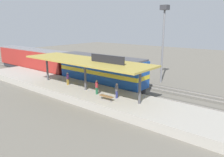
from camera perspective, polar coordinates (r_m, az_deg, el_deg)
name	(u,v)px	position (r m, az deg, el deg)	size (l,w,h in m)	color
ground_plane	(118,86)	(33.20, 1.43, -1.83)	(120.00, 120.00, 0.00)	#666056
track_near	(109,88)	(31.69, -0.79, -2.53)	(3.20, 110.00, 0.16)	#565249
track_far	(128,82)	(35.21, 4.03, -0.90)	(3.20, 110.00, 0.16)	#565249
platform	(86,93)	(28.36, -6.79, -3.73)	(6.00, 44.00, 0.90)	#9E998E
station_canopy	(85,61)	(27.35, -6.89, 4.42)	(5.20, 18.00, 4.70)	#47474C
platform_bench	(106,96)	(24.06, -1.48, -4.62)	(0.44, 1.70, 0.50)	#333338
locomotive	(101,71)	(32.08, -2.87, 2.03)	(2.93, 14.43, 4.44)	#28282D
passenger_carriage_single	(32,59)	(45.97, -19.85, 4.69)	(2.90, 20.00, 4.24)	#28282D
freight_car	(106,67)	(37.45, -1.48, 3.06)	(2.80, 12.00, 3.54)	#28282D
light_mast	(164,28)	(34.69, 13.20, 12.55)	(1.10, 1.10, 11.70)	slate
person_waiting	(68,78)	(30.58, -11.38, 0.12)	(0.34, 0.34, 1.71)	olive
person_walking	(97,86)	(26.00, -3.96, -2.06)	(0.34, 0.34, 1.71)	#23603D
person_boarding	(117,90)	(24.60, 1.23, -2.95)	(0.34, 0.34, 1.71)	navy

